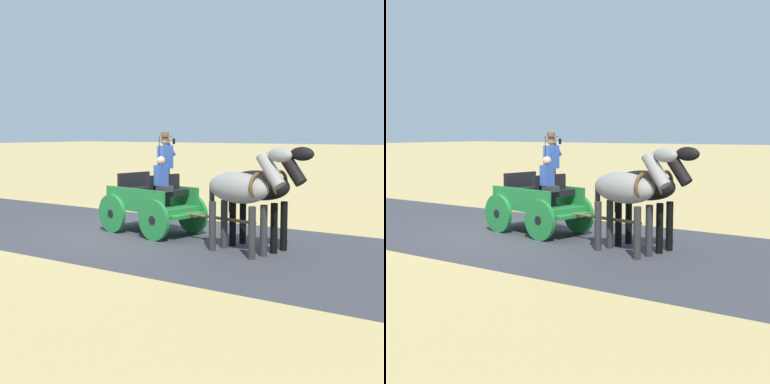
# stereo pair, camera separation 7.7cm
# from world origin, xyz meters

# --- Properties ---
(ground_plane) EXTENTS (200.00, 200.00, 0.00)m
(ground_plane) POSITION_xyz_m (0.00, 0.00, 0.00)
(ground_plane) COLOR tan
(road_surface) EXTENTS (5.80, 160.00, 0.01)m
(road_surface) POSITION_xyz_m (0.00, 0.00, 0.00)
(road_surface) COLOR #38383D
(road_surface) RESTS_ON ground
(horse_drawn_carriage) EXTENTS (1.80, 4.51, 2.50)m
(horse_drawn_carriage) POSITION_xyz_m (-0.49, 0.58, 0.82)
(horse_drawn_carriage) COLOR #1E7233
(horse_drawn_carriage) RESTS_ON ground
(horse_near_side) EXTENTS (0.81, 2.15, 2.21)m
(horse_near_side) POSITION_xyz_m (-0.32, 3.62, 1.32)
(horse_near_side) COLOR black
(horse_near_side) RESTS_ON ground
(horse_off_side) EXTENTS (0.90, 2.15, 2.21)m
(horse_off_side) POSITION_xyz_m (0.38, 3.50, 1.32)
(horse_off_side) COLOR gray
(horse_off_side) RESTS_ON ground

